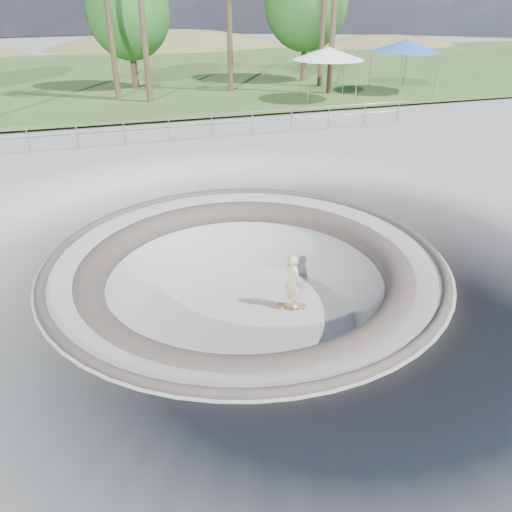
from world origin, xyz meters
name	(u,v)px	position (x,y,z in m)	size (l,w,h in m)	color
ground	(245,258)	(0.00, 0.00, 0.00)	(180.00, 180.00, 0.00)	gray
skate_bowl	(246,316)	(0.00, 0.00, -1.83)	(14.00, 14.00, 4.10)	gray
grass_strip	(127,75)	(0.00, 34.00, 0.22)	(180.00, 36.00, 0.12)	#385B24
distant_hills	(147,108)	(3.78, 57.17, -7.02)	(103.20, 45.00, 28.60)	brown
safety_railing	(169,128)	(0.00, 12.00, 0.69)	(25.00, 0.06, 1.03)	gray
skateboard	(292,306)	(1.41, 0.12, -1.83)	(0.84, 0.55, 0.09)	brown
skater	(293,281)	(1.41, 0.12, -1.01)	(0.58, 0.38, 1.60)	beige
canopy_white	(329,54)	(10.72, 18.13, 2.98)	(5.97, 5.97, 3.08)	gray
canopy_blue	(406,46)	(16.80, 19.33, 3.13)	(6.38, 6.38, 3.26)	gray
bushy_tree_mid	(128,13)	(-0.03, 26.38, 5.04)	(5.45, 4.95, 7.86)	brown
bushy_tree_right	(306,3)	(12.51, 26.01, 5.60)	(6.06, 5.51, 8.75)	brown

